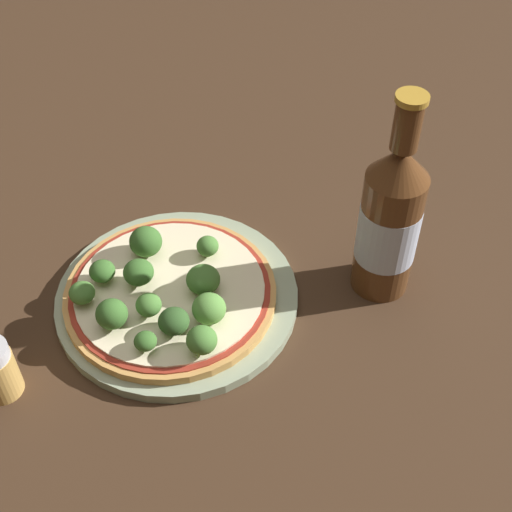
{
  "coord_description": "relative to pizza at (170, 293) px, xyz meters",
  "views": [
    {
      "loc": [
        0.39,
        -0.34,
        0.58
      ],
      "look_at": [
        0.05,
        0.04,
        0.06
      ],
      "focal_mm": 50.0,
      "sensor_mm": 36.0,
      "label": 1
    }
  ],
  "objects": [
    {
      "name": "ground_plane",
      "position": [
        0.01,
        0.03,
        -0.02
      ],
      "size": [
        3.0,
        3.0,
        0.0
      ],
      "primitive_type": "plane",
      "color": "#3D2819"
    },
    {
      "name": "plate",
      "position": [
        0.0,
        0.01,
        -0.01
      ],
      "size": [
        0.26,
        0.26,
        0.01
      ],
      "color": "#93A384",
      "rests_on": "ground_plane"
    },
    {
      "name": "pizza",
      "position": [
        0.0,
        0.0,
        0.0
      ],
      "size": [
        0.22,
        0.22,
        0.01
      ],
      "color": "tan",
      "rests_on": "plate"
    },
    {
      "name": "broccoli_floret_0",
      "position": [
        -0.0,
        0.06,
        0.02
      ],
      "size": [
        0.02,
        0.02,
        0.02
      ],
      "color": "#7A9E5B",
      "rests_on": "pizza"
    },
    {
      "name": "broccoli_floret_1",
      "position": [
        -0.03,
        -0.02,
        0.02
      ],
      "size": [
        0.03,
        0.03,
        0.03
      ],
      "color": "#7A9E5B",
      "rests_on": "pizza"
    },
    {
      "name": "broccoli_floret_2",
      "position": [
        0.04,
        -0.07,
        0.02
      ],
      "size": [
        0.02,
        0.02,
        0.02
      ],
      "color": "#7A9E5B",
      "rests_on": "pizza"
    },
    {
      "name": "broccoli_floret_3",
      "position": [
        0.05,
        -0.04,
        0.02
      ],
      "size": [
        0.03,
        0.03,
        0.03
      ],
      "color": "#7A9E5B",
      "rests_on": "pizza"
    },
    {
      "name": "broccoli_floret_4",
      "position": [
        -0.06,
        0.02,
        0.02
      ],
      "size": [
        0.04,
        0.04,
        0.03
      ],
      "color": "#7A9E5B",
      "rests_on": "pizza"
    },
    {
      "name": "broccoli_floret_5",
      "position": [
        0.03,
        0.02,
        0.02
      ],
      "size": [
        0.04,
        0.04,
        0.03
      ],
      "color": "#7A9E5B",
      "rests_on": "pizza"
    },
    {
      "name": "broccoli_floret_6",
      "position": [
        0.06,
        -0.0,
        0.02
      ],
      "size": [
        0.03,
        0.03,
        0.03
      ],
      "color": "#7A9E5B",
      "rests_on": "pizza"
    },
    {
      "name": "broccoli_floret_7",
      "position": [
        0.08,
        -0.03,
        0.02
      ],
      "size": [
        0.03,
        0.03,
        0.03
      ],
      "color": "#7A9E5B",
      "rests_on": "pizza"
    },
    {
      "name": "broccoli_floret_8",
      "position": [
        0.01,
        -0.04,
        0.02
      ],
      "size": [
        0.03,
        0.03,
        0.03
      ],
      "color": "#7A9E5B",
      "rests_on": "pizza"
    },
    {
      "name": "broccoli_floret_9",
      "position": [
        -0.0,
        -0.07,
        0.02
      ],
      "size": [
        0.03,
        0.03,
        0.03
      ],
      "color": "#7A9E5B",
      "rests_on": "pizza"
    },
    {
      "name": "broccoli_floret_10",
      "position": [
        -0.05,
        -0.07,
        0.02
      ],
      "size": [
        0.03,
        0.03,
        0.02
      ],
      "color": "#7A9E5B",
      "rests_on": "pizza"
    },
    {
      "name": "broccoli_floret_11",
      "position": [
        -0.06,
        -0.04,
        0.02
      ],
      "size": [
        0.03,
        0.03,
        0.03
      ],
      "color": "#7A9E5B",
      "rests_on": "pizza"
    },
    {
      "name": "beer_bottle",
      "position": [
        0.15,
        0.18,
        0.07
      ],
      "size": [
        0.06,
        0.06,
        0.24
      ],
      "color": "#563319",
      "rests_on": "ground_plane"
    }
  ]
}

